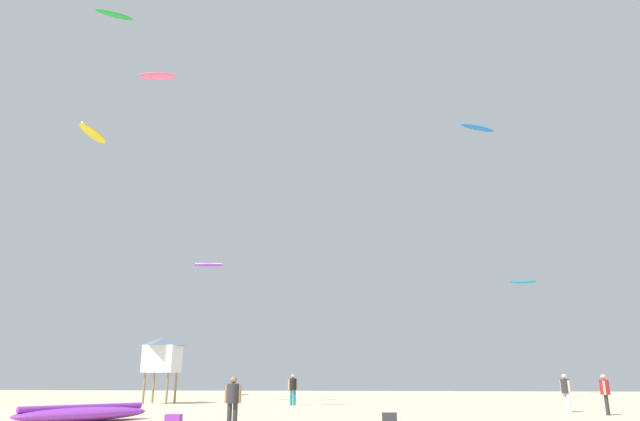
% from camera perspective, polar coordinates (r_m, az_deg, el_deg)
% --- Properties ---
extents(person_foreground, '(0.54, 0.37, 1.63)m').
position_cam_1_polar(person_foreground, '(19.26, -8.82, -18.31)').
color(person_foreground, '#2D2D33').
rests_on(person_foreground, ground).
extents(person_midground, '(0.40, 0.53, 1.76)m').
position_cam_1_polar(person_midground, '(30.92, 23.64, -16.31)').
color(person_midground, silver).
rests_on(person_midground, ground).
extents(person_left, '(0.40, 0.54, 1.75)m').
position_cam_1_polar(person_left, '(29.24, 26.93, -16.00)').
color(person_left, '#2D2D33').
rests_on(person_left, ground).
extents(person_right, '(0.57, 0.41, 1.79)m').
position_cam_1_polar(person_right, '(35.55, -2.76, -17.44)').
color(person_right, teal).
rests_on(person_right, ground).
extents(kite_grounded_near, '(4.21, 5.05, 0.62)m').
position_cam_1_polar(kite_grounded_near, '(24.13, -22.88, -18.44)').
color(kite_grounded_near, purple).
rests_on(kite_grounded_near, ground).
extents(lifeguard_tower, '(2.30, 2.30, 4.15)m').
position_cam_1_polar(lifeguard_tower, '(39.03, -15.66, -13.84)').
color(lifeguard_tower, '#8C704C').
rests_on(lifeguard_tower, ground).
extents(cooler_box, '(0.56, 0.36, 0.32)m').
position_cam_1_polar(cooler_box, '(22.42, -14.63, -19.75)').
color(cooler_box, purple).
rests_on(cooler_box, ground).
extents(gear_bag, '(0.56, 0.36, 0.32)m').
position_cam_1_polar(gear_bag, '(22.84, 7.05, -20.07)').
color(gear_bag, '#2D2D33').
rests_on(gear_bag, ground).
extents(kite_aloft_0, '(4.09, 3.07, 0.68)m').
position_cam_1_polar(kite_aloft_0, '(58.59, 15.66, 8.07)').
color(kite_aloft_0, blue).
extents(kite_aloft_1, '(1.19, 4.21, 0.50)m').
position_cam_1_polar(kite_aloft_1, '(53.74, -22.03, 7.24)').
color(kite_aloft_1, yellow).
extents(kite_aloft_2, '(2.41, 1.90, 0.34)m').
position_cam_1_polar(kite_aloft_2, '(41.49, -20.11, 18.13)').
color(kite_aloft_2, green).
extents(kite_aloft_3, '(2.16, 0.90, 0.26)m').
position_cam_1_polar(kite_aloft_3, '(42.00, -11.24, -5.43)').
color(kite_aloft_3, purple).
extents(kite_aloft_4, '(2.11, 0.84, 0.32)m').
position_cam_1_polar(kite_aloft_4, '(33.46, -16.18, 12.97)').
color(kite_aloft_4, '#E5598C').
extents(kite_aloft_5, '(2.17, 0.62, 0.27)m').
position_cam_1_polar(kite_aloft_5, '(50.98, 19.91, -6.83)').
color(kite_aloft_5, blue).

